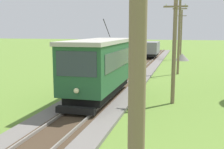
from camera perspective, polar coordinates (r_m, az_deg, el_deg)
red_tram at (r=17.74m, az=-2.43°, el=1.75°), size 2.60×8.54×4.79m
freight_car at (r=43.97m, az=7.70°, el=5.12°), size 2.40×5.20×2.31m
utility_pole_foreground at (r=3.80m, az=5.16°, el=5.47°), size 1.40×0.29×8.16m
utility_pole_near_tram at (r=17.38m, az=12.38°, el=5.30°), size 1.40×0.56×6.55m
utility_pole_mid at (r=29.26m, az=13.27°, el=7.43°), size 1.40×0.52×7.34m
utility_pole_far at (r=44.56m, az=13.70°, el=7.87°), size 1.40×0.35×7.38m
gravel_pile at (r=42.69m, az=13.87°, el=3.44°), size 2.08×2.08×1.05m
second_worker at (r=16.33m, az=6.02°, el=-3.22°), size 0.43×0.34×1.78m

